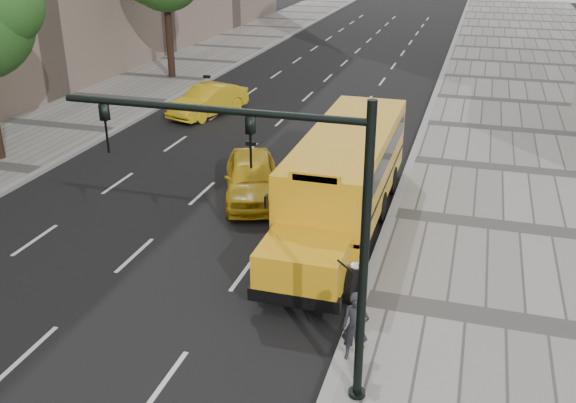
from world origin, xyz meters
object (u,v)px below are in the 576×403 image
(taxi_far, at_px, (208,100))
(traffic_signal, at_px, (292,214))
(school_bus, at_px, (346,171))
(taxi_near, at_px, (252,177))
(pedestrian, at_px, (355,327))

(taxi_far, relative_size, traffic_signal, 0.73)
(school_bus, distance_m, traffic_signal, 8.97)
(school_bus, bearing_deg, taxi_near, 166.47)
(school_bus, bearing_deg, pedestrian, -76.40)
(school_bus, distance_m, pedestrian, 7.70)
(school_bus, relative_size, taxi_near, 2.45)
(pedestrian, distance_m, traffic_signal, 3.51)
(taxi_far, height_order, pedestrian, pedestrian)
(taxi_near, distance_m, pedestrian, 9.90)
(pedestrian, bearing_deg, traffic_signal, -134.94)
(taxi_far, bearing_deg, traffic_signal, -44.22)
(school_bus, bearing_deg, taxi_far, 131.81)
(school_bus, xyz_separation_m, traffic_signal, (0.69, -8.63, 2.33))
(school_bus, xyz_separation_m, pedestrian, (1.80, -7.45, -0.78))
(taxi_far, relative_size, pedestrian, 2.83)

